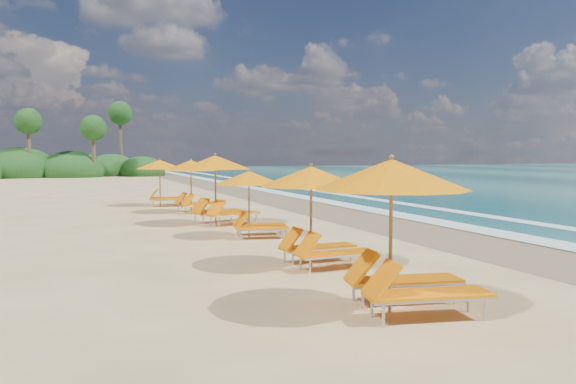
% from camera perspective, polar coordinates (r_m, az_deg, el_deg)
% --- Properties ---
extents(ground, '(160.00, 160.00, 0.00)m').
position_cam_1_polar(ground, '(18.86, 0.00, -3.64)').
color(ground, '#DBC081').
rests_on(ground, ground).
extents(wet_sand, '(4.00, 160.00, 0.01)m').
position_cam_1_polar(wet_sand, '(20.67, 10.37, -3.02)').
color(wet_sand, '#8D7754').
rests_on(wet_sand, ground).
extents(surf_foam, '(4.00, 160.00, 0.01)m').
position_cam_1_polar(surf_foam, '(22.21, 16.29, -2.57)').
color(surf_foam, white).
rests_on(surf_foam, ground).
extents(station_0, '(3.00, 2.87, 2.48)m').
position_cam_1_polar(station_0, '(9.03, 11.47, -3.20)').
color(station_0, olive).
rests_on(station_0, ground).
extents(station_1, '(2.48, 2.30, 2.28)m').
position_cam_1_polar(station_1, '(12.39, 3.07, -1.71)').
color(station_1, olive).
rests_on(station_1, ground).
extents(station_2, '(2.45, 2.35, 2.02)m').
position_cam_1_polar(station_2, '(16.76, -3.43, -0.71)').
color(station_2, olive).
rests_on(station_2, ground).
extents(station_3, '(3.20, 3.15, 2.48)m').
position_cam_1_polar(station_3, '(19.90, -6.89, 0.76)').
color(station_3, olive).
rests_on(station_3, ground).
extents(station_4, '(2.69, 2.56, 2.26)m').
position_cam_1_polar(station_4, '(23.99, -9.38, 0.98)').
color(station_4, olive).
rests_on(station_4, ground).
extents(station_5, '(2.64, 2.52, 2.23)m').
position_cam_1_polar(station_5, '(27.22, -12.44, 1.26)').
color(station_5, olive).
rests_on(station_5, ground).
extents(treeline, '(25.80, 8.80, 9.74)m').
position_cam_1_polar(treeline, '(62.97, -24.50, 2.26)').
color(treeline, '#163D14').
rests_on(treeline, ground).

